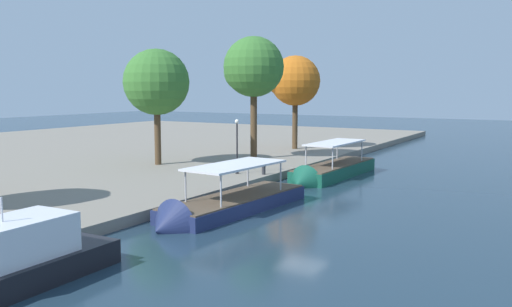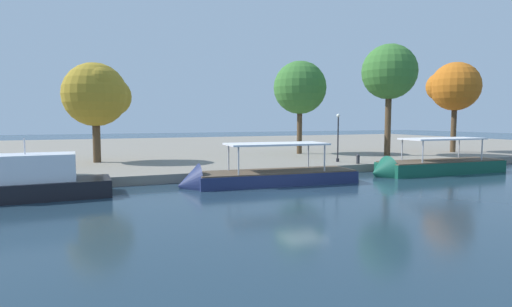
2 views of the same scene
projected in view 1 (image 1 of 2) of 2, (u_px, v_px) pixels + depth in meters
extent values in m
plane|color=#1E3342|center=(302.00, 221.00, 29.70)|extent=(220.00, 220.00, 0.00)
cube|color=black|center=(0.00, 284.00, 19.47)|extent=(9.23, 3.22, 1.43)
cube|color=white|center=(15.00, 239.00, 19.89)|extent=(4.18, 2.50, 1.51)
cylinder|color=silver|center=(2.00, 210.00, 19.35)|extent=(0.08, 0.08, 0.90)
cube|color=navy|center=(236.00, 208.00, 32.41)|extent=(11.18, 3.95, 1.29)
cone|color=navy|center=(165.00, 229.00, 27.51)|extent=(1.60, 2.93, 2.84)
cube|color=brown|center=(236.00, 196.00, 32.33)|extent=(10.95, 3.78, 0.08)
cylinder|color=#B2B2B7|center=(221.00, 191.00, 29.04)|extent=(0.10, 0.10, 1.77)
cylinder|color=#B2B2B7|center=(186.00, 186.00, 30.46)|extent=(0.10, 0.10, 1.77)
cylinder|color=#B2B2B7|center=(281.00, 176.00, 33.97)|extent=(0.10, 0.10, 1.77)
cylinder|color=#B2B2B7|center=(248.00, 173.00, 35.39)|extent=(0.10, 0.10, 1.77)
cube|color=silver|center=(236.00, 165.00, 32.10)|extent=(7.00, 3.39, 0.12)
cube|color=#14513D|center=(335.00, 173.00, 44.85)|extent=(11.14, 3.20, 1.35)
cone|color=#14513D|center=(301.00, 183.00, 39.78)|extent=(1.48, 2.61, 2.57)
cube|color=brown|center=(335.00, 164.00, 44.76)|extent=(10.91, 3.05, 0.08)
cylinder|color=#B2B2B7|center=(333.00, 159.00, 41.50)|extent=(0.10, 0.10, 1.69)
cylinder|color=#B2B2B7|center=(306.00, 157.00, 42.70)|extent=(0.10, 0.10, 1.69)
cylinder|color=#B2B2B7|center=(362.00, 151.00, 46.61)|extent=(0.10, 0.10, 1.69)
cylinder|color=#B2B2B7|center=(337.00, 149.00, 47.81)|extent=(0.10, 0.10, 1.69)
cube|color=silver|center=(335.00, 143.00, 44.55)|extent=(6.93, 2.84, 0.12)
cylinder|color=#2D2D33|center=(264.00, 171.00, 41.84)|extent=(0.29, 0.29, 0.58)
sphere|color=#2D2D33|center=(264.00, 166.00, 41.79)|extent=(0.31, 0.31, 0.31)
cylinder|color=black|center=(237.00, 149.00, 42.02)|extent=(0.12, 0.12, 3.93)
sphere|color=white|center=(237.00, 121.00, 41.77)|extent=(0.32, 0.32, 0.32)
cylinder|color=black|center=(237.00, 172.00, 42.24)|extent=(0.26, 0.26, 0.30)
cylinder|color=#4C3823|center=(158.00, 136.00, 47.09)|extent=(0.56, 0.56, 5.02)
sphere|color=#38702D|center=(156.00, 82.00, 46.54)|extent=(5.68, 5.68, 5.68)
sphere|color=#38702D|center=(166.00, 89.00, 46.48)|extent=(3.42, 3.42, 3.42)
sphere|color=#38702D|center=(156.00, 83.00, 48.02)|extent=(3.09, 3.09, 3.09)
cylinder|color=#4C3823|center=(254.00, 125.00, 50.75)|extent=(0.62, 0.62, 6.49)
sphere|color=#38702D|center=(254.00, 67.00, 50.12)|extent=(5.60, 5.60, 5.60)
sphere|color=#38702D|center=(257.00, 75.00, 50.32)|extent=(2.55, 2.55, 2.55)
sphere|color=#38702D|center=(243.00, 72.00, 50.66)|extent=(3.61, 3.61, 3.61)
cylinder|color=#4C3823|center=(295.00, 124.00, 59.52)|extent=(0.59, 0.59, 5.40)
sphere|color=#BC6019|center=(295.00, 81.00, 58.96)|extent=(5.45, 5.45, 5.45)
sphere|color=#BC6019|center=(282.00, 80.00, 58.80)|extent=(3.29, 3.29, 3.29)
sphere|color=#BC6019|center=(294.00, 77.00, 59.86)|extent=(3.57, 3.57, 3.57)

